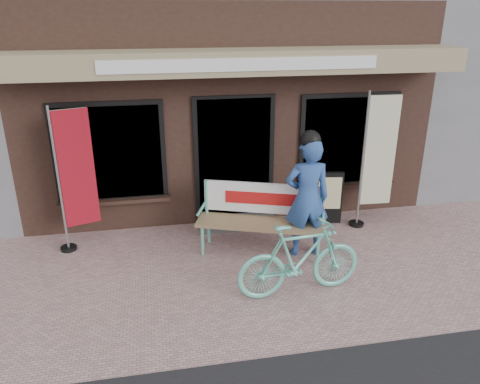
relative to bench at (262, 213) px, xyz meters
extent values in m
plane|color=tan|center=(-0.23, -0.88, -0.61)|extent=(70.00, 70.00, 0.00)
cube|color=black|center=(-0.23, 4.12, 1.19)|extent=(7.00, 6.00, 3.60)
cube|color=#988B67|center=(-0.23, 0.77, 2.14)|extent=(7.00, 0.80, 0.35)
cube|color=white|center=(-0.23, 0.36, 2.14)|extent=(4.00, 0.02, 0.18)
cube|color=black|center=(-0.23, 1.10, 0.49)|extent=(1.20, 0.06, 2.10)
cube|color=black|center=(-0.23, 1.09, 0.49)|extent=(1.35, 0.04, 2.20)
cube|color=black|center=(-2.23, 1.10, 0.74)|extent=(1.60, 0.06, 1.50)
cube|color=black|center=(1.77, 1.10, 0.74)|extent=(1.60, 0.06, 1.50)
cube|color=black|center=(-2.23, 1.09, 0.74)|extent=(1.75, 0.04, 1.65)
cube|color=black|center=(1.77, 1.09, 0.74)|extent=(1.75, 0.04, 1.65)
cube|color=black|center=(-2.23, 1.04, -0.06)|extent=(1.80, 0.18, 0.06)
cube|color=black|center=(1.77, 1.04, -0.06)|extent=(1.80, 0.18, 0.06)
cube|color=#59595B|center=(-0.23, 0.87, -0.54)|extent=(1.30, 0.45, 0.15)
cylinder|color=#64C3AC|center=(-0.91, -0.01, -0.39)|extent=(0.06, 0.06, 0.45)
cylinder|color=#64C3AC|center=(-0.77, 0.40, -0.39)|extent=(0.06, 0.06, 0.45)
cylinder|color=#64C3AC|center=(0.70, -0.59, -0.39)|extent=(0.06, 0.06, 0.45)
cylinder|color=#64C3AC|center=(0.84, -0.18, -0.39)|extent=(0.06, 0.06, 0.45)
cube|color=#8F734E|center=(-0.03, -0.10, -0.13)|extent=(1.98, 1.11, 0.05)
cylinder|color=#64C3AC|center=(-0.79, 0.40, 0.14)|extent=(0.06, 0.06, 0.59)
cylinder|color=#64C3AC|center=(0.86, -0.19, 0.14)|extent=(0.06, 0.06, 0.59)
cube|color=white|center=(0.05, 0.13, 0.19)|extent=(1.73, 0.66, 0.48)
cube|color=#B21414|center=(0.04, 0.10, 0.19)|extent=(1.09, 0.40, 0.19)
cylinder|color=#64C3AC|center=(-0.89, 0.21, 0.05)|extent=(0.20, 0.46, 0.04)
cylinder|color=#64C3AC|center=(0.82, -0.40, 0.05)|extent=(0.20, 0.46, 0.04)
imported|color=#2B4F97|center=(0.62, -0.25, 0.29)|extent=(0.69, 0.48, 1.81)
sphere|color=black|center=(0.62, -0.25, 1.17)|extent=(0.31, 0.31, 0.29)
imported|color=#64C3AC|center=(0.21, -1.25, -0.11)|extent=(1.71, 0.62, 1.01)
cylinder|color=gray|center=(-2.94, 0.53, 0.51)|extent=(0.05, 0.05, 2.24)
cylinder|color=gray|center=(-2.70, 0.61, 1.55)|extent=(0.49, 0.18, 0.02)
cube|color=maroon|center=(-2.68, 0.62, 0.66)|extent=(0.49, 0.19, 1.78)
cylinder|color=black|center=(-2.94, 0.53, -0.59)|extent=(0.31, 0.31, 0.05)
cylinder|color=gray|center=(1.81, 0.53, 0.54)|extent=(0.04, 0.04, 2.30)
cylinder|color=gray|center=(2.07, 0.52, 1.61)|extent=(0.52, 0.05, 0.03)
cube|color=beige|center=(2.09, 0.52, 0.70)|extent=(0.52, 0.06, 1.83)
cylinder|color=black|center=(1.81, 0.53, -0.59)|extent=(0.26, 0.26, 0.05)
cube|color=black|center=(1.35, 0.74, -0.15)|extent=(0.47, 0.16, 0.93)
cube|color=beige|center=(1.34, 0.68, -0.05)|extent=(0.39, 0.09, 0.57)
camera|label=1|loc=(-1.52, -6.26, 2.89)|focal=35.00mm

